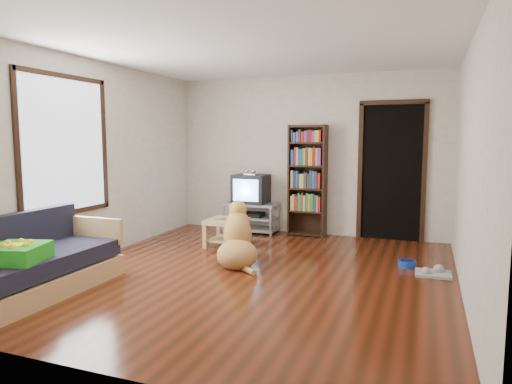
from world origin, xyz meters
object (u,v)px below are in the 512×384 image
(dog_bowl, at_px, (407,264))
(sofa, at_px, (36,267))
(bookshelf, at_px, (308,174))
(dog, at_px, (238,241))
(grey_rag, at_px, (433,274))
(crt_tv, at_px, (252,188))
(laptop, at_px, (226,219))
(coffee_table, at_px, (227,227))
(tv_stand, at_px, (251,216))
(green_cushion, at_px, (17,253))

(dog_bowl, relative_size, sofa, 0.12)
(dog_bowl, xyz_separation_m, bookshelf, (-1.63, 1.39, 0.96))
(dog, bearing_deg, grey_rag, 8.89)
(dog_bowl, distance_m, sofa, 4.26)
(dog_bowl, relative_size, crt_tv, 0.38)
(grey_rag, bearing_deg, dog, -171.11)
(grey_rag, height_order, sofa, sofa)
(laptop, height_order, bookshelf, bookshelf)
(dog, bearing_deg, crt_tv, 106.19)
(grey_rag, xyz_separation_m, coffee_table, (-2.85, 0.48, 0.27))
(tv_stand, distance_m, bookshelf, 1.20)
(tv_stand, relative_size, sofa, 0.50)
(green_cushion, xyz_separation_m, grey_rag, (3.73, 2.40, -0.48))
(green_cushion, relative_size, dog, 0.53)
(crt_tv, relative_size, sofa, 0.32)
(coffee_table, bearing_deg, green_cushion, -107.02)
(tv_stand, bearing_deg, bookshelf, 5.63)
(dog_bowl, distance_m, crt_tv, 2.99)
(crt_tv, bearing_deg, grey_rag, -28.62)
(dog_bowl, bearing_deg, green_cushion, -142.37)
(dog_bowl, xyz_separation_m, coffee_table, (-2.55, 0.23, 0.24))
(dog, bearing_deg, bookshelf, 79.05)
(green_cushion, relative_size, bookshelf, 0.26)
(grey_rag, bearing_deg, bookshelf, 139.60)
(bookshelf, bearing_deg, laptop, -127.55)
(laptop, distance_m, tv_stand, 1.11)
(dog_bowl, bearing_deg, coffee_table, 174.92)
(grey_rag, bearing_deg, green_cushion, -147.30)
(dog_bowl, height_order, grey_rag, dog_bowl)
(tv_stand, xyz_separation_m, dog, (0.56, -1.91, 0.03))
(laptop, xyz_separation_m, crt_tv, (-0.03, 1.13, 0.33))
(dog_bowl, height_order, sofa, sofa)
(laptop, height_order, dog_bowl, laptop)
(grey_rag, bearing_deg, crt_tv, 151.38)
(bookshelf, distance_m, sofa, 4.26)
(tv_stand, relative_size, bookshelf, 0.50)
(laptop, relative_size, bookshelf, 0.18)
(grey_rag, height_order, bookshelf, bookshelf)
(laptop, bearing_deg, green_cushion, -123.45)
(green_cushion, height_order, dog, dog)
(grey_rag, bearing_deg, laptop, 171.10)
(bookshelf, bearing_deg, sofa, -117.32)
(grey_rag, bearing_deg, tv_stand, 151.72)
(bookshelf, bearing_deg, crt_tv, -175.68)
(green_cushion, distance_m, crt_tv, 4.07)
(laptop, relative_size, crt_tv, 0.57)
(tv_stand, height_order, coffee_table, tv_stand)
(crt_tv, bearing_deg, laptop, -88.50)
(crt_tv, relative_size, bookshelf, 0.32)
(dog_bowl, height_order, tv_stand, tv_stand)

